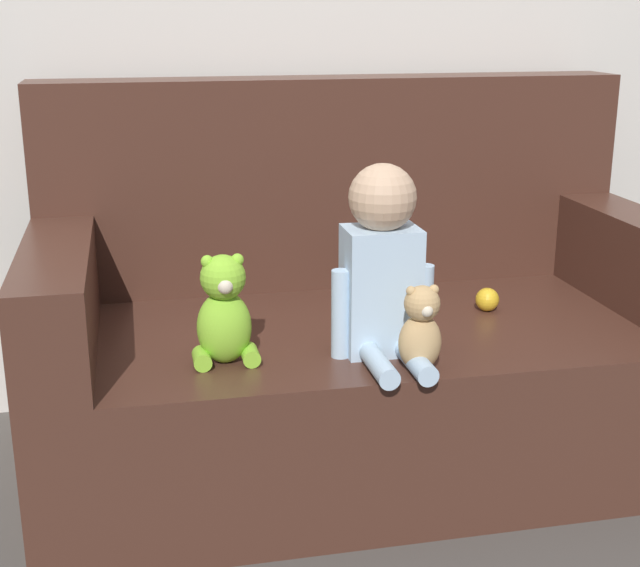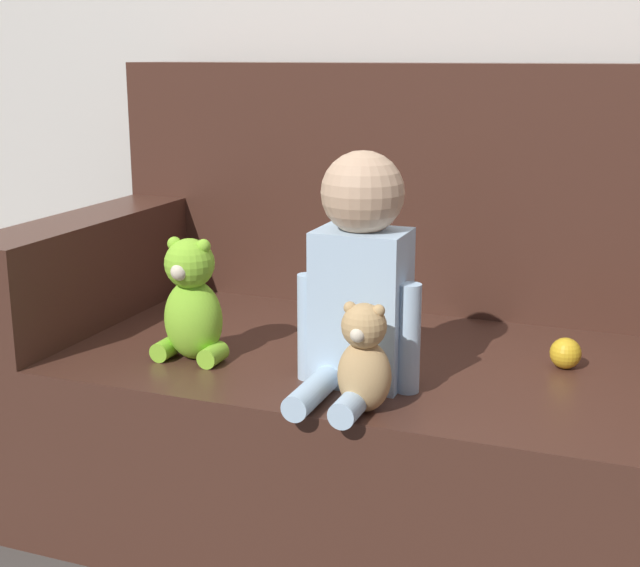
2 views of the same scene
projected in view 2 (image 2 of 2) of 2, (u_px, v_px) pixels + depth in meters
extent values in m
plane|color=#4C4742|center=(399.00, 514.00, 2.02)|extent=(12.00, 12.00, 0.00)
cube|color=#47281E|center=(401.00, 432.00, 1.97)|extent=(1.66, 0.87, 0.40)
cube|color=#47281E|center=(445.00, 188.00, 2.16)|extent=(1.66, 0.18, 0.59)
cube|color=#47281E|center=(106.00, 262.00, 2.15)|extent=(0.16, 0.87, 0.25)
cube|color=silver|center=(361.00, 307.00, 1.68)|extent=(0.17, 0.13, 0.30)
sphere|color=tan|center=(363.00, 193.00, 1.62)|extent=(0.15, 0.15, 0.15)
cylinder|color=silver|center=(311.00, 393.00, 1.59)|extent=(0.05, 0.17, 0.05)
cylinder|color=silver|center=(357.00, 399.00, 1.56)|extent=(0.05, 0.17, 0.05)
cylinder|color=silver|center=(309.00, 327.00, 1.70)|extent=(0.04, 0.04, 0.21)
cylinder|color=silver|center=(409.00, 339.00, 1.63)|extent=(0.04, 0.04, 0.21)
ellipsoid|color=tan|center=(364.00, 376.00, 1.55)|extent=(0.10, 0.08, 0.13)
sphere|color=tan|center=(364.00, 326.00, 1.53)|extent=(0.08, 0.08, 0.08)
sphere|color=tan|center=(350.00, 308.00, 1.53)|extent=(0.02, 0.02, 0.02)
sphere|color=tan|center=(379.00, 311.00, 1.51)|extent=(0.02, 0.02, 0.02)
sphere|color=beige|center=(358.00, 334.00, 1.50)|extent=(0.03, 0.03, 0.03)
ellipsoid|color=#8CD133|center=(193.00, 319.00, 1.82)|extent=(0.12, 0.10, 0.17)
sphere|color=#8CD133|center=(190.00, 264.00, 1.79)|extent=(0.10, 0.10, 0.10)
sphere|color=#8CD133|center=(174.00, 244.00, 1.79)|extent=(0.03, 0.03, 0.03)
sphere|color=#8CD133|center=(204.00, 246.00, 1.76)|extent=(0.03, 0.03, 0.03)
sphere|color=beige|center=(179.00, 272.00, 1.75)|extent=(0.04, 0.04, 0.04)
cylinder|color=#8CD133|center=(166.00, 349.00, 1.84)|extent=(0.04, 0.07, 0.04)
cylinder|color=#8CD133|center=(213.00, 355.00, 1.80)|extent=(0.04, 0.07, 0.04)
sphere|color=gold|center=(566.00, 353.00, 1.78)|extent=(0.06, 0.06, 0.06)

